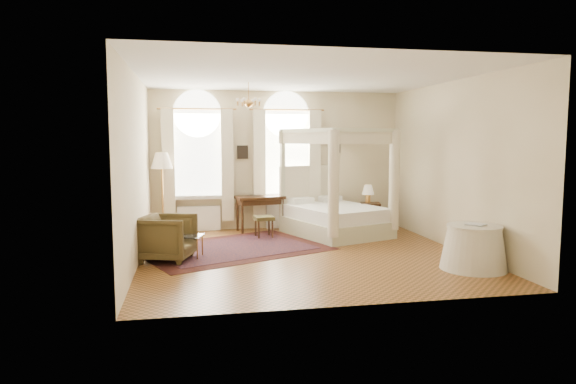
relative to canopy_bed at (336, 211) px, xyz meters
name	(u,v)px	position (x,y,z in m)	size (l,w,h in m)	color
ground	(305,255)	(-1.14, -1.82, -0.54)	(6.00, 6.00, 0.00)	#95592B
room_walls	(305,149)	(-1.14, -1.82, 1.44)	(6.00, 6.00, 6.00)	beige
window_left	(198,168)	(-3.04, 1.06, 0.95)	(1.62, 0.27, 3.29)	silver
window_right	(287,167)	(-0.94, 1.06, 0.95)	(1.62, 0.27, 3.29)	silver
chandelier	(249,102)	(-2.04, -0.62, 2.36)	(0.51, 0.45, 0.50)	#AD7839
wall_pictures	(281,150)	(-1.05, 1.15, 1.35)	(2.54, 0.03, 0.39)	black
canopy_bed	(336,211)	(0.00, 0.00, 0.00)	(2.41, 2.65, 2.39)	beige
nightstand	(370,217)	(0.95, 0.40, -0.21)	(0.46, 0.42, 0.66)	#321D0D
nightstand_lamp	(368,191)	(0.93, 0.51, 0.39)	(0.29, 0.29, 0.42)	#AD7839
writing_desk	(260,201)	(-1.63, 0.80, 0.17)	(1.18, 0.74, 0.83)	#321D0D
laptop	(253,196)	(-1.78, 0.80, 0.30)	(0.36, 0.23, 0.03)	black
stool	(264,220)	(-1.65, 0.02, -0.15)	(0.45, 0.45, 0.47)	#48421F
armchair	(167,238)	(-3.65, -1.78, -0.13)	(0.88, 0.90, 0.82)	#45381D
coffee_table	(186,237)	(-3.33, -1.63, -0.17)	(0.71, 0.58, 0.42)	silver
floor_lamp	(162,165)	(-3.84, 0.66, 1.05)	(0.48, 0.48, 1.86)	#AD7839
oriental_rug	(232,248)	(-2.44, -1.01, -0.54)	(4.22, 3.70, 0.01)	#451910
side_table	(474,248)	(1.40, -3.38, -0.18)	(1.09, 1.09, 0.74)	white
book	(472,225)	(1.31, -3.45, 0.21)	(0.22, 0.30, 0.03)	black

